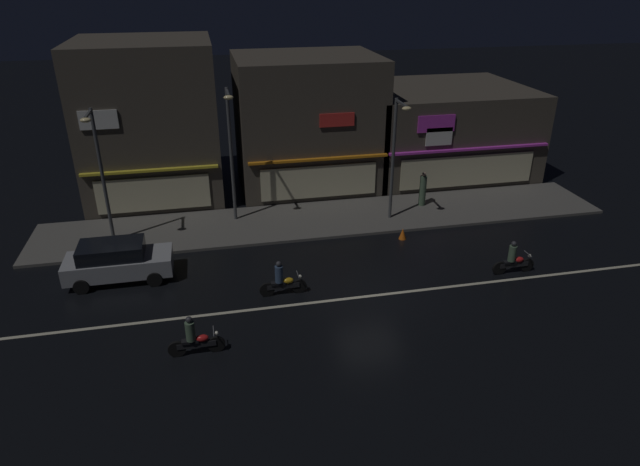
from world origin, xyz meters
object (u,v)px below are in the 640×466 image
streetlamp_mid (231,145)px  streetlamp_east (395,150)px  motorcycle_following (194,339)px  pedestrian_on_sidewalk (423,190)px  motorcycle_opposite_lane (513,260)px  motorcycle_lead (282,281)px  traffic_cone (403,234)px  parked_car_near_kerb (117,261)px  streetlamp_west (100,166)px

streetlamp_mid → streetlamp_east: 7.97m
motorcycle_following → pedestrian_on_sidewalk: bearing=-138.4°
pedestrian_on_sidewalk → motorcycle_opposite_lane: 7.70m
streetlamp_east → motorcycle_opposite_lane: 7.69m
pedestrian_on_sidewalk → motorcycle_lead: size_ratio=0.99×
pedestrian_on_sidewalk → motorcycle_opposite_lane: bearing=-138.5°
motorcycle_lead → traffic_cone: 7.47m
motorcycle_lead → traffic_cone: motorcycle_lead is taller
parked_car_near_kerb → motorcycle_lead: 7.01m
motorcycle_following → traffic_cone: 12.05m
motorcycle_opposite_lane → streetlamp_mid: bearing=137.6°
pedestrian_on_sidewalk → parked_car_near_kerb: pedestrian_on_sidewalk is taller
pedestrian_on_sidewalk → motorcycle_lead: bearing=162.9°
pedestrian_on_sidewalk → motorcycle_lead: pedestrian_on_sidewalk is taller
streetlamp_east → traffic_cone: streetlamp_east is taller
motorcycle_lead → motorcycle_opposite_lane: (9.88, -0.32, 0.00)m
streetlamp_west → streetlamp_mid: streetlamp_mid is taller
streetlamp_mid → parked_car_near_kerb: bearing=-138.1°
streetlamp_mid → motorcycle_lead: (1.28, -7.32, -3.48)m
streetlamp_east → traffic_cone: (-0.11, -2.03, -3.55)m
pedestrian_on_sidewalk → parked_car_near_kerb: bearing=140.1°
motorcycle_lead → motorcycle_following: size_ratio=1.00×
streetlamp_west → motorcycle_opposite_lane: bearing=-20.5°
pedestrian_on_sidewalk → streetlamp_west: bearing=127.7°
motorcycle_following → streetlamp_west: bearing=-66.8°
streetlamp_east → motorcycle_lead: size_ratio=3.23×
streetlamp_west → streetlamp_mid: 6.00m
streetlamp_mid → pedestrian_on_sidewalk: size_ratio=3.57×
streetlamp_mid → motorcycle_following: (-2.13, -10.45, -3.48)m
streetlamp_mid → traffic_cone: streetlamp_mid is taller
streetlamp_east → motorcycle_lead: 9.32m
pedestrian_on_sidewalk → motorcycle_opposite_lane: size_ratio=0.99×
streetlamp_west → motorcycle_opposite_lane: size_ratio=3.31×
motorcycle_lead → streetlamp_east: bearing=37.1°
parked_car_near_kerb → motorcycle_opposite_lane: parked_car_near_kerb is taller
streetlamp_east → parked_car_near_kerb: bearing=-166.3°
streetlamp_mid → motorcycle_opposite_lane: size_ratio=3.52×
streetlamp_west → traffic_cone: size_ratio=11.43×
traffic_cone → pedestrian_on_sidewalk: bearing=56.2°
motorcycle_following → traffic_cone: (9.85, 6.93, -0.36)m
motorcycle_following → traffic_cone: size_ratio=3.45×
motorcycle_opposite_lane → motorcycle_lead: bearing=170.1°
streetlamp_west → parked_car_near_kerb: size_ratio=1.46×
streetlamp_west → traffic_cone: (13.57, -2.24, -3.63)m
motorcycle_following → traffic_cone: bearing=-143.8°
streetlamp_west → traffic_cone: 14.22m
motorcycle_opposite_lane → motorcycle_following: bearing=-176.1°
parked_car_near_kerb → motorcycle_lead: bearing=157.8°
streetlamp_west → pedestrian_on_sidewalk: 16.23m
streetlamp_west → pedestrian_on_sidewalk: streetlamp_west is taller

